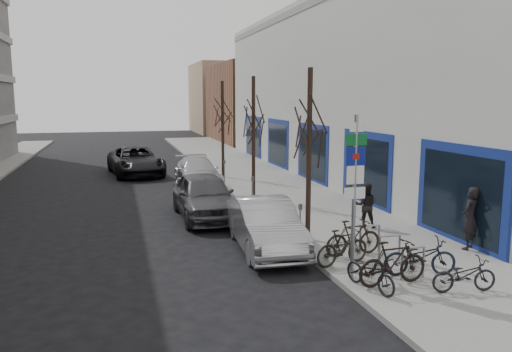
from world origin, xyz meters
TOP-DOWN VIEW (x-y plane):
  - ground at (0.00, 0.00)m, footprint 120.00×120.00m
  - sidewalk_east at (4.50, 10.00)m, footprint 5.00×70.00m
  - commercial_building at (17.00, 16.00)m, footprint 20.00×32.00m
  - brick_building_far at (13.00, 40.00)m, footprint 12.00×14.00m
  - tan_building_far at (13.50, 55.00)m, footprint 13.00×12.00m
  - highway_sign_pole at (2.40, -0.01)m, footprint 0.55×0.10m
  - bike_rack at (3.80, 0.60)m, footprint 0.66×2.26m
  - tree_near at (2.60, 3.50)m, footprint 1.80×1.80m
  - tree_mid at (2.60, 10.00)m, footprint 1.80×1.80m
  - tree_far at (2.60, 16.50)m, footprint 1.80×1.80m
  - meter_front at (2.15, 3.00)m, footprint 0.10×0.08m
  - meter_mid at (2.15, 8.50)m, footprint 0.10×0.08m
  - meter_back at (2.15, 14.00)m, footprint 0.10×0.08m
  - bike_near_left at (2.45, -0.84)m, footprint 0.87×1.65m
  - bike_near_right at (3.10, -0.73)m, footprint 1.89×0.67m
  - bike_mid_curb at (4.11, -0.33)m, footprint 1.93×0.95m
  - bike_mid_inner at (2.58, 0.91)m, footprint 1.76×0.86m
  - bike_far_curb at (4.47, -1.55)m, footprint 1.60×0.69m
  - bike_far_inner at (3.22, 1.58)m, footprint 1.80×0.69m
  - parked_car_front at (1.11, 3.24)m, footprint 1.89×4.78m
  - parked_car_mid at (0.03, 7.82)m, footprint 2.14×5.10m
  - parked_car_back at (0.90, 14.92)m, footprint 2.04×5.01m
  - lane_car at (-2.08, 19.74)m, footprint 3.51×6.33m
  - pedestrian_near at (6.80, 1.22)m, footprint 0.81×0.73m
  - pedestrian_far at (5.08, 4.36)m, footprint 0.69×0.61m

SIDE VIEW (x-z plane):
  - ground at x=0.00m, z-range 0.00..0.00m
  - sidewalk_east at x=4.50m, z-range 0.00..0.15m
  - bike_far_curb at x=4.47m, z-range 0.15..1.09m
  - bike_near_left at x=2.45m, z-range 0.15..1.12m
  - bike_rack at x=3.80m, z-range 0.24..1.07m
  - bike_mid_inner at x=2.58m, z-range 0.15..1.18m
  - bike_far_inner at x=3.22m, z-range 0.15..1.22m
  - bike_near_right at x=3.10m, z-range 0.15..1.28m
  - bike_mid_curb at x=4.11m, z-range 0.15..1.28m
  - parked_car_back at x=0.90m, z-range 0.00..1.45m
  - parked_car_front at x=1.11m, z-range 0.00..1.55m
  - lane_car at x=-2.08m, z-range 0.00..1.68m
  - parked_car_mid at x=0.03m, z-range 0.00..1.72m
  - meter_front at x=2.15m, z-range 0.28..1.55m
  - meter_mid at x=2.15m, z-range 0.28..1.55m
  - meter_back at x=2.15m, z-range 0.28..1.55m
  - pedestrian_far at x=5.08m, z-range 0.15..1.70m
  - pedestrian_near at x=6.80m, z-range 0.15..2.02m
  - highway_sign_pole at x=2.40m, z-range 0.36..4.56m
  - brick_building_far at x=13.00m, z-range 0.00..8.00m
  - tree_near at x=2.60m, z-range 1.35..6.85m
  - tree_mid at x=2.60m, z-range 1.35..6.85m
  - tree_far at x=2.60m, z-range 1.35..6.85m
  - tan_building_far at x=13.50m, z-range 0.00..9.00m
  - commercial_building at x=17.00m, z-range 0.00..10.00m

